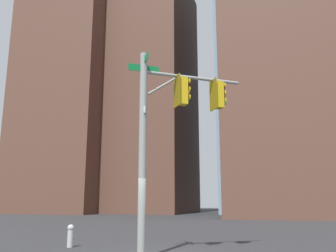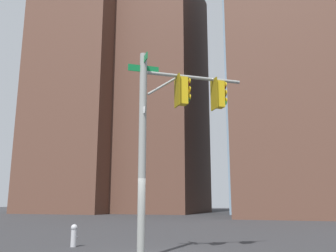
% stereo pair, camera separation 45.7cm
% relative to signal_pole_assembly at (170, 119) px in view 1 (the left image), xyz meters
% --- Properties ---
extents(signal_pole_assembly, '(2.72, 3.46, 6.87)m').
position_rel_signal_pole_assembly_xyz_m(signal_pole_assembly, '(0.00, 0.00, 0.00)').
color(signal_pole_assembly, gray).
rests_on(signal_pole_assembly, ground_plane).
extents(fire_hydrant, '(0.34, 0.26, 0.87)m').
position_rel_signal_pole_assembly_xyz_m(fire_hydrant, '(1.25, 4.53, -4.09)').
color(fire_hydrant, '#B2B2B7').
rests_on(fire_hydrant, ground_plane).
extents(building_brick_nearside, '(19.35, 16.71, 37.14)m').
position_rel_signal_pole_assembly_xyz_m(building_brick_nearside, '(35.82, -5.67, 14.01)').
color(building_brick_nearside, brown).
rests_on(building_brick_nearside, ground_plane).
extents(building_brick_midblock, '(16.05, 14.41, 41.00)m').
position_rel_signal_pole_assembly_xyz_m(building_brick_midblock, '(45.13, 18.25, 15.94)').
color(building_brick_midblock, brown).
rests_on(building_brick_midblock, ground_plane).
extents(building_brick_farside, '(20.07, 15.47, 41.86)m').
position_rel_signal_pole_assembly_xyz_m(building_brick_farside, '(43.19, 30.73, 16.37)').
color(building_brick_farside, brown).
rests_on(building_brick_farside, ground_plane).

